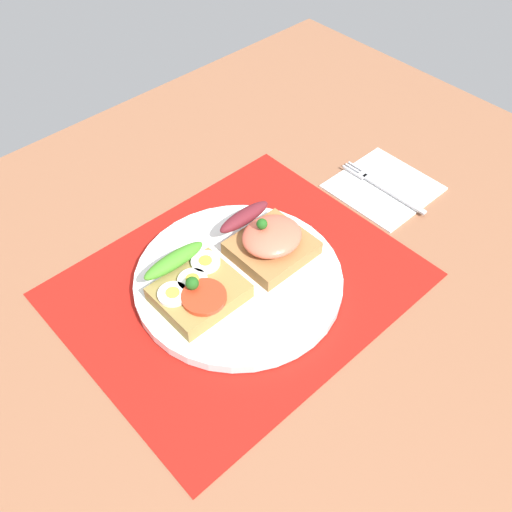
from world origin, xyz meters
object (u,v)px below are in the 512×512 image
Objects in this scene: fork at (381,186)px; sandwich_egg_tomato at (195,287)px; sandwich_salmon at (267,239)px; napkin at (384,187)px; plate at (239,280)px.

sandwich_egg_tomato is at bearing 176.94° from fork.
sandwich_salmon reaches higher than sandwich_egg_tomato.
fork is at bearing 172.89° from napkin.
napkin is (28.25, -0.69, -0.70)cm from plate.
sandwich_salmon is (5.74, 0.87, 2.78)cm from plate.
plate reaches higher than napkin.
sandwich_egg_tomato reaches higher than fork.
sandwich_salmon reaches higher than napkin.
napkin is at bearing -3.95° from sandwich_salmon.
plate is 6.43cm from sandwich_salmon.
sandwich_egg_tomato is 11.56cm from sandwich_salmon.
sandwich_egg_tomato reaches higher than napkin.
napkin is 0.92× the size of fork.
sandwich_salmon is at bearing 176.15° from fork.
plate is at bearing -171.40° from sandwich_salmon.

